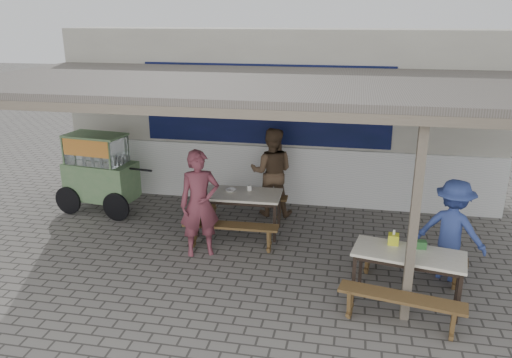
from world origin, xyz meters
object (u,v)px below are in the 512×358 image
(bench_right_wall, at_px, (411,259))
(tissue_box, at_px, (393,239))
(patron_right_table, at_px, (452,230))
(donation_box, at_px, (420,244))
(patron_wall_side, at_px, (272,172))
(bench_left_wall, at_px, (246,201))
(table_right, at_px, (408,258))
(bench_right_street, at_px, (401,304))
(table_left, at_px, (239,197))
(vendor_cart, at_px, (99,170))
(bench_left_street, at_px, (231,230))
(patron_street_side, at_px, (200,204))
(condiment_bowl, at_px, (231,190))
(condiment_jar, at_px, (249,188))

(bench_right_wall, bearing_deg, tissue_box, -117.58)
(patron_right_table, bearing_deg, donation_box, 77.22)
(patron_wall_side, relative_size, patron_right_table, 1.13)
(bench_left_wall, relative_size, patron_wall_side, 0.93)
(table_right, xyz_separation_m, bench_right_street, (-0.12, -0.63, -0.33))
(bench_right_wall, bearing_deg, table_left, 168.17)
(table_left, relative_size, vendor_cart, 0.76)
(bench_left_street, bearing_deg, table_right, -24.06)
(bench_right_wall, bearing_deg, patron_right_table, 30.50)
(bench_left_wall, xyz_separation_m, vendor_cart, (-2.91, -0.22, 0.51))
(donation_box, bearing_deg, bench_left_street, 161.86)
(bench_left_wall, height_order, patron_street_side, patron_street_side)
(donation_box, bearing_deg, table_left, 150.40)
(table_left, height_order, patron_wall_side, patron_wall_side)
(patron_street_side, relative_size, condiment_bowl, 9.68)
(condiment_jar, bearing_deg, vendor_cart, 174.46)
(table_right, height_order, donation_box, donation_box)
(bench_right_street, xyz_separation_m, patron_street_side, (-3.06, 1.50, 0.54))
(bench_right_wall, height_order, vendor_cart, vendor_cart)
(bench_right_wall, height_order, condiment_bowl, condiment_bowl)
(table_left, distance_m, bench_right_street, 3.62)
(vendor_cart, xyz_separation_m, patron_street_side, (2.51, -1.44, 0.03))
(bench_right_street, xyz_separation_m, vendor_cart, (-5.57, 2.94, 0.51))
(table_left, height_order, donation_box, donation_box)
(vendor_cart, xyz_separation_m, condiment_bowl, (2.78, -0.43, -0.08))
(table_left, relative_size, bench_right_wall, 0.97)
(bench_left_street, distance_m, tissue_box, 2.74)
(table_right, relative_size, patron_street_side, 0.88)
(vendor_cart, relative_size, patron_street_side, 1.15)
(table_right, relative_size, condiment_jar, 16.69)
(bench_left_street, relative_size, patron_street_side, 0.91)
(table_right, bearing_deg, vendor_cart, 168.63)
(patron_street_side, bearing_deg, condiment_jar, 39.32)
(table_left, xyz_separation_m, patron_right_table, (3.44, -1.00, 0.10))
(patron_wall_side, bearing_deg, tissue_box, 126.24)
(bench_right_street, bearing_deg, patron_wall_side, 133.51)
(bench_right_street, xyz_separation_m, patron_right_table, (0.80, 1.46, 0.43))
(donation_box, bearing_deg, bench_right_wall, 94.44)
(table_left, bearing_deg, patron_right_table, -18.03)
(bench_left_wall, distance_m, patron_right_table, 3.88)
(bench_right_wall, height_order, patron_right_table, patron_right_table)
(bench_right_street, height_order, tissue_box, tissue_box)
(table_right, height_order, condiment_jar, condiment_jar)
(table_left, distance_m, vendor_cart, 2.97)
(patron_street_side, relative_size, tissue_box, 12.27)
(patron_right_table, xyz_separation_m, donation_box, (-0.52, -0.66, 0.03))
(bench_left_street, xyz_separation_m, bench_left_wall, (-0.05, 1.42, 0.00))
(bench_left_street, bearing_deg, vendor_cart, 156.08)
(table_left, distance_m, condiment_bowl, 0.19)
(bench_right_wall, height_order, patron_street_side, patron_street_side)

